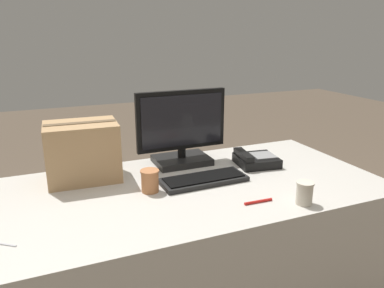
{
  "coord_description": "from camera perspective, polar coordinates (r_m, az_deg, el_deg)",
  "views": [
    {
      "loc": [
        -0.63,
        -1.5,
        1.43
      ],
      "look_at": [
        0.06,
        0.16,
        0.88
      ],
      "focal_mm": 35.0,
      "sensor_mm": 36.0,
      "label": 1
    }
  ],
  "objects": [
    {
      "name": "pen_marker",
      "position": [
        1.62,
        10.07,
        -8.62
      ],
      "size": [
        0.13,
        0.02,
        0.01
      ],
      "rotation": [
        0.0,
        0.0,
        6.25
      ],
      "color": "red",
      "rests_on": "office_desk"
    },
    {
      "name": "keyboard",
      "position": [
        1.8,
        1.8,
        -5.41
      ],
      "size": [
        0.42,
        0.17,
        0.03
      ],
      "rotation": [
        0.0,
        0.0,
        0.02
      ],
      "color": "black",
      "rests_on": "office_desk"
    },
    {
      "name": "office_desk",
      "position": [
        1.95,
        0.18,
        -16.21
      ],
      "size": [
        1.8,
        0.9,
        0.73
      ],
      "color": "beige",
      "rests_on": "ground_plane"
    },
    {
      "name": "desk_phone",
      "position": [
        2.05,
        9.64,
        -2.38
      ],
      "size": [
        0.23,
        0.22,
        0.08
      ],
      "rotation": [
        0.0,
        0.0,
        -0.14
      ],
      "color": "black",
      "rests_on": "office_desk"
    },
    {
      "name": "monitor",
      "position": [
        2.0,
        -1.59,
        1.74
      ],
      "size": [
        0.49,
        0.22,
        0.4
      ],
      "color": "black",
      "rests_on": "office_desk"
    },
    {
      "name": "cardboard_box",
      "position": [
        1.87,
        -16.33,
        -1.11
      ],
      "size": [
        0.35,
        0.26,
        0.28
      ],
      "rotation": [
        0.0,
        0.0,
        -0.05
      ],
      "color": "tan",
      "rests_on": "office_desk"
    },
    {
      "name": "paper_cup_left",
      "position": [
        1.7,
        -6.43,
        -5.59
      ],
      "size": [
        0.08,
        0.08,
        0.1
      ],
      "color": "#BC7547",
      "rests_on": "office_desk"
    },
    {
      "name": "paper_cup_right",
      "position": [
        1.64,
        16.77,
        -7.15
      ],
      "size": [
        0.07,
        0.07,
        0.1
      ],
      "color": "beige",
      "rests_on": "office_desk"
    }
  ]
}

